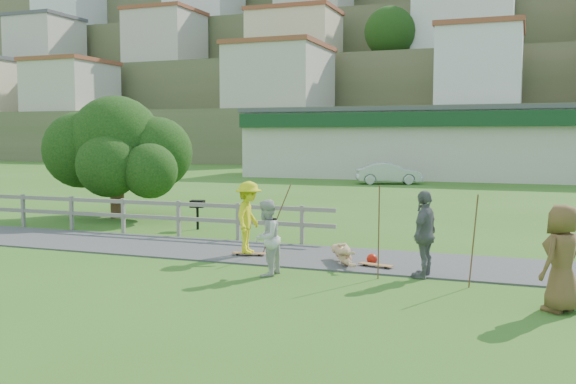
# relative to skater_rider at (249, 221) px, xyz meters

# --- Properties ---
(ground) EXTENTS (260.00, 260.00, 0.00)m
(ground) POSITION_rel_skater_rider_xyz_m (-1.37, -0.98, -0.91)
(ground) COLOR #315D1A
(ground) RESTS_ON ground
(path) EXTENTS (34.00, 3.00, 0.04)m
(path) POSITION_rel_skater_rider_xyz_m (-1.37, 0.52, -0.89)
(path) COLOR #3E3E40
(path) RESTS_ON ground
(fence) EXTENTS (15.05, 0.10, 1.10)m
(fence) POSITION_rel_skater_rider_xyz_m (-5.99, 2.32, -0.19)
(fence) COLOR slate
(fence) RESTS_ON ground
(strip_mall) EXTENTS (32.50, 10.75, 5.10)m
(strip_mall) POSITION_rel_skater_rider_xyz_m (2.63, 33.96, 1.66)
(strip_mall) COLOR beige
(strip_mall) RESTS_ON ground
(hillside) EXTENTS (220.00, 67.00, 47.50)m
(hillside) POSITION_rel_skater_rider_xyz_m (-1.37, 90.33, 13.50)
(hillside) COLOR #4C5834
(hillside) RESTS_ON ground
(skater_rider) EXTENTS (0.82, 1.26, 1.83)m
(skater_rider) POSITION_rel_skater_rider_xyz_m (0.00, 0.00, 0.00)
(skater_rider) COLOR yellow
(skater_rider) RESTS_ON ground
(skater_fallen) EXTENTS (1.50, 1.05, 0.55)m
(skater_fallen) POSITION_rel_skater_rider_xyz_m (2.56, -0.20, -0.64)
(skater_fallen) COLOR tan
(skater_fallen) RESTS_ON ground
(spectator_a) EXTENTS (0.67, 0.84, 1.68)m
(spectator_a) POSITION_rel_skater_rider_xyz_m (1.25, -1.87, -0.07)
(spectator_a) COLOR beige
(spectator_a) RESTS_ON ground
(spectator_b) EXTENTS (0.66, 1.18, 1.90)m
(spectator_b) POSITION_rel_skater_rider_xyz_m (4.54, -0.87, 0.04)
(spectator_b) COLOR slate
(spectator_b) RESTS_ON ground
(spectator_c) EXTENTS (1.01, 1.10, 1.89)m
(spectator_c) POSITION_rel_skater_rider_xyz_m (7.18, -2.76, 0.03)
(spectator_c) COLOR brown
(spectator_c) RESTS_ON ground
(car_silver) EXTENTS (4.41, 2.76, 1.37)m
(car_silver) POSITION_rel_skater_rider_xyz_m (-1.68, 25.86, -0.23)
(car_silver) COLOR #B0B5B9
(car_silver) RESTS_ON ground
(tree) EXTENTS (5.48, 5.48, 4.25)m
(tree) POSITION_rel_skater_rider_xyz_m (-7.81, 5.45, 1.21)
(tree) COLOR black
(tree) RESTS_ON ground
(bbq) EXTENTS (0.51, 0.43, 0.97)m
(bbq) POSITION_rel_skater_rider_xyz_m (-3.52, 3.80, -0.43)
(bbq) COLOR black
(bbq) RESTS_ON ground
(longboard_rider) EXTENTS (0.87, 0.36, 0.09)m
(longboard_rider) POSITION_rel_skater_rider_xyz_m (0.00, 0.00, -0.87)
(longboard_rider) COLOR #9A6032
(longboard_rider) RESTS_ON ground
(longboard_fallen) EXTENTS (0.84, 0.37, 0.09)m
(longboard_fallen) POSITION_rel_skater_rider_xyz_m (3.36, -0.30, -0.87)
(longboard_fallen) COLOR #9A6032
(longboard_fallen) RESTS_ON ground
(helmet) EXTENTS (0.26, 0.26, 0.26)m
(helmet) POSITION_rel_skater_rider_xyz_m (3.16, 0.15, -0.78)
(helmet) COLOR red
(helmet) RESTS_ON ground
(pole_rider) EXTENTS (0.03, 0.03, 2.02)m
(pole_rider) POSITION_rel_skater_rider_xyz_m (0.60, 0.40, 0.09)
(pole_rider) COLOR brown
(pole_rider) RESTS_ON ground
(pole_spec_left) EXTENTS (0.03, 0.03, 2.02)m
(pole_spec_left) POSITION_rel_skater_rider_xyz_m (3.63, -1.34, 0.09)
(pole_spec_left) COLOR brown
(pole_spec_left) RESTS_ON ground
(pole_spec_right) EXTENTS (0.03, 0.03, 1.91)m
(pole_spec_right) POSITION_rel_skater_rider_xyz_m (5.60, -1.49, 0.04)
(pole_spec_right) COLOR brown
(pole_spec_right) RESTS_ON ground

